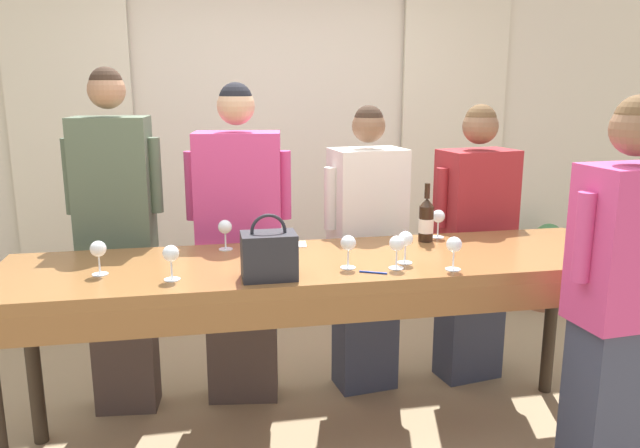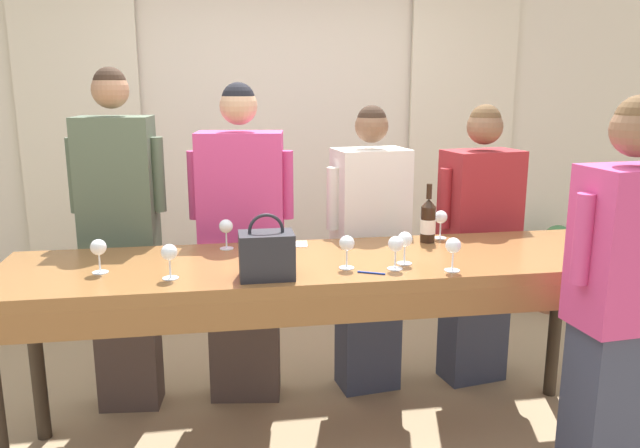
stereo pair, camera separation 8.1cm
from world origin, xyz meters
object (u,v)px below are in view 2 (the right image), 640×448
wine_glass_back_left (600,236)px  guest_pink_top (242,245)px  wine_glass_back_mid (98,249)px  potted_plant (556,268)px  handbag (267,254)px  wine_glass_center_left (441,218)px  guest_cream_sweater (369,251)px  host_pouring (619,307)px  wine_glass_center_mid (347,245)px  guest_olive_jacket (121,241)px  wine_glass_front_left (169,254)px  wine_glass_front_mid (226,228)px  wine_glass_front_right (396,246)px  guest_striped_shirt (478,245)px  wine_glass_near_host (405,241)px  wine_bottle (428,221)px  wine_glass_back_right (597,228)px  tasting_bar (323,279)px  wine_glass_center_right (453,247)px

wine_glass_back_left → guest_pink_top: size_ratio=0.08×
wine_glass_back_mid → potted_plant: size_ratio=0.22×
handbag → wine_glass_center_left: (0.95, 0.53, 0.01)m
guest_cream_sweater → host_pouring: host_pouring is taller
wine_glass_center_mid → guest_olive_jacket: (-1.06, 0.73, -0.12)m
wine_glass_front_left → guest_pink_top: bearing=66.5°
guest_cream_sweater → wine_glass_front_mid: bearing=-158.6°
wine_glass_center_left → guest_pink_top: size_ratio=0.08×
wine_glass_center_left → wine_glass_front_right: bearing=-127.9°
wine_glass_back_left → host_pouring: bearing=-112.7°
guest_striped_shirt → wine_glass_near_host: bearing=-133.2°
wine_glass_front_right → wine_glass_center_left: bearing=52.1°
wine_glass_front_left → guest_striped_shirt: guest_striped_shirt is taller
wine_bottle → wine_glass_front_mid: 1.02m
handbag → wine_glass_near_host: 0.64m
wine_glass_near_host → guest_striped_shirt: bearing=46.8°
wine_glass_center_left → wine_glass_back_left: 0.77m
host_pouring → guest_striped_shirt: bearing=93.6°
guest_cream_sweater → host_pouring: (0.73, -1.20, 0.06)m
wine_glass_back_right → host_pouring: bearing=-114.3°
wine_glass_front_right → host_pouring: bearing=-27.3°
wine_glass_front_right → host_pouring: size_ratio=0.09×
wine_bottle → handbag: size_ratio=1.09×
tasting_bar → guest_pink_top: guest_pink_top is taller
tasting_bar → wine_glass_back_left: wine_glass_back_left is taller
wine_glass_center_mid → wine_glass_center_right: same height
handbag → wine_glass_back_mid: (-0.70, 0.19, 0.01)m
wine_glass_front_right → wine_glass_back_mid: bearing=173.0°
guest_pink_top → wine_bottle: bearing=-20.3°
wine_glass_center_mid → wine_glass_near_host: 0.27m
wine_glass_front_left → potted_plant: bearing=32.3°
tasting_bar → wine_glass_center_left: wine_glass_center_left is taller
wine_glass_near_host → guest_striped_shirt: guest_striped_shirt is taller
wine_glass_front_mid → guest_cream_sweater: 0.89m
wine_glass_center_left → wine_glass_back_left: same height
wine_glass_front_mid → wine_glass_near_host: (0.79, -0.39, 0.00)m
wine_glass_center_right → guest_striped_shirt: bearing=59.9°
wine_bottle → wine_glass_back_mid: 1.59m
guest_striped_shirt → host_pouring: bearing=-86.4°
wine_bottle → handbag: (-0.86, -0.47, -0.01)m
wine_glass_center_left → host_pouring: 1.02m
tasting_bar → wine_glass_front_left: bearing=-166.4°
wine_glass_center_mid → guest_striped_shirt: (0.94, 0.73, -0.23)m
host_pouring → wine_glass_front_mid: bearing=150.0°
wine_glass_front_left → host_pouring: 1.83m
handbag → wine_glass_front_right: bearing=3.1°
handbag → host_pouring: size_ratio=0.16×
handbag → guest_olive_jacket: bearing=131.0°
wine_glass_front_right → guest_olive_jacket: guest_olive_jacket is taller
handbag → guest_olive_jacket: (-0.70, 0.81, -0.12)m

